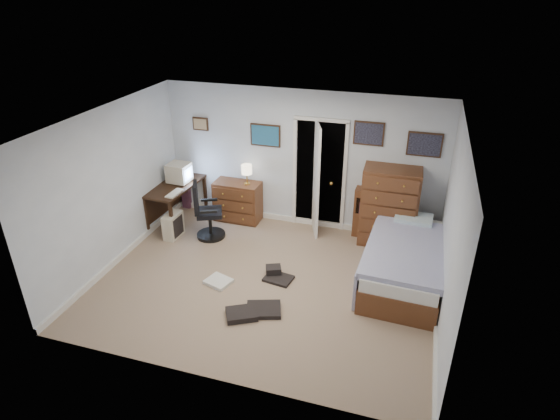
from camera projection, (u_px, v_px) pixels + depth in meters
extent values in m
cube|color=gray|center=(266.00, 282.00, 7.14)|extent=(5.00, 4.00, 0.02)
cube|color=#321C10|center=(175.00, 186.00, 8.55)|extent=(0.67, 1.33, 0.04)
cube|color=#321C10|center=(146.00, 216.00, 8.29)|extent=(0.05, 0.05, 0.71)
cube|color=#321C10|center=(172.00, 221.00, 8.13)|extent=(0.05, 0.05, 0.71)
cube|color=#321C10|center=(182.00, 190.00, 9.31)|extent=(0.05, 0.05, 0.71)
cube|color=#321C10|center=(205.00, 193.00, 9.15)|extent=(0.05, 0.05, 0.71)
cube|color=#321C10|center=(164.00, 200.00, 8.78)|extent=(0.09, 1.20, 0.50)
cube|color=beige|center=(179.00, 172.00, 8.58)|extent=(0.40, 0.38, 0.34)
cube|color=#8CB2F2|center=(188.00, 174.00, 8.52)|extent=(0.02, 0.28, 0.22)
cube|color=beige|center=(180.00, 181.00, 8.66)|extent=(0.26, 0.26, 0.02)
cube|color=beige|center=(175.00, 193.00, 8.19)|extent=(0.17, 0.41, 0.02)
cube|color=beige|center=(173.00, 226.00, 8.25)|extent=(0.22, 0.43, 0.45)
cube|color=black|center=(178.00, 226.00, 8.22)|extent=(0.02, 0.30, 0.35)
cylinder|color=black|center=(211.00, 235.00, 8.35)|extent=(0.67, 0.67, 0.06)
cylinder|color=black|center=(210.00, 224.00, 8.26)|extent=(0.08, 0.08, 0.39)
cube|color=black|center=(209.00, 213.00, 8.15)|extent=(0.56, 0.56, 0.08)
cube|color=black|center=(196.00, 198.00, 7.99)|extent=(0.21, 0.38, 0.53)
cube|color=black|center=(209.00, 212.00, 7.88)|extent=(0.29, 0.16, 0.04)
cube|color=black|center=(209.00, 200.00, 8.30)|extent=(0.29, 0.16, 0.04)
cube|color=maroon|center=(186.00, 188.00, 9.25)|extent=(0.17, 0.17, 0.83)
cube|color=#562F1B|center=(238.00, 201.00, 8.78)|extent=(0.86, 0.44, 0.76)
cylinder|color=gold|center=(247.00, 183.00, 8.55)|extent=(0.12, 0.12, 0.02)
cylinder|color=gold|center=(247.00, 178.00, 8.50)|extent=(0.02, 0.02, 0.23)
cylinder|color=beige|center=(247.00, 169.00, 8.42)|extent=(0.19, 0.19, 0.17)
cube|color=black|center=(323.00, 169.00, 8.56)|extent=(0.90, 0.60, 2.00)
cube|color=white|center=(295.00, 173.00, 8.39)|extent=(0.06, 0.05, 2.00)
cube|color=white|center=(344.00, 179.00, 8.16)|extent=(0.06, 0.05, 2.00)
cube|color=white|center=(322.00, 120.00, 7.81)|extent=(0.96, 0.05, 0.06)
cube|color=white|center=(315.00, 178.00, 8.19)|extent=(0.31, 0.77, 2.00)
sphere|color=gold|center=(331.00, 183.00, 7.98)|extent=(0.06, 0.06, 0.06)
cube|color=#562F1B|center=(389.00, 206.00, 7.90)|extent=(0.95, 0.57, 1.37)
cube|color=#562F1B|center=(383.00, 215.00, 8.14)|extent=(1.00, 0.26, 0.90)
cube|color=black|center=(383.00, 208.00, 7.99)|extent=(0.92, 0.11, 0.30)
cube|color=maroon|center=(383.00, 210.00, 8.01)|extent=(0.80, 0.13, 0.22)
cube|color=#562F1B|center=(404.00, 269.00, 7.10)|extent=(1.18, 2.19, 0.37)
cube|color=white|center=(407.00, 253.00, 6.97)|extent=(1.13, 2.15, 0.19)
cube|color=#515297|center=(407.00, 250.00, 6.83)|extent=(1.22, 1.87, 0.11)
cube|color=#515297|center=(367.00, 260.00, 7.13)|extent=(0.13, 1.82, 0.58)
cube|color=#7CAFC7|center=(413.00, 220.00, 7.57)|extent=(0.61, 0.44, 0.14)
cube|color=#331E11|center=(200.00, 124.00, 8.53)|extent=(0.30, 0.03, 0.24)
cube|color=#9C7F55|center=(200.00, 124.00, 8.51)|extent=(0.25, 0.01, 0.19)
cube|color=#331E11|center=(265.00, 135.00, 8.25)|extent=(0.55, 0.03, 0.40)
cube|color=navy|center=(265.00, 136.00, 8.23)|extent=(0.50, 0.01, 0.35)
cube|color=#331E11|center=(369.00, 133.00, 7.69)|extent=(0.50, 0.03, 0.40)
cube|color=black|center=(369.00, 134.00, 7.67)|extent=(0.45, 0.01, 0.35)
cube|color=#331E11|center=(425.00, 144.00, 7.50)|extent=(0.55, 0.03, 0.40)
cube|color=black|center=(425.00, 145.00, 7.49)|extent=(0.50, 0.01, 0.35)
cube|color=black|center=(274.00, 271.00, 7.27)|extent=(0.28, 0.26, 0.15)
cube|color=black|center=(278.00, 279.00, 7.17)|extent=(0.46, 0.38, 0.04)
cube|color=black|center=(264.00, 310.00, 6.49)|extent=(0.56, 0.49, 0.06)
cube|color=black|center=(242.00, 314.00, 6.39)|extent=(0.52, 0.47, 0.08)
cube|color=silver|center=(219.00, 281.00, 7.09)|extent=(0.44, 0.41, 0.05)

